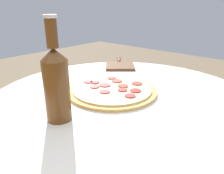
{
  "coord_description": "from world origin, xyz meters",
  "views": [
    {
      "loc": [
        -0.43,
        0.56,
        1.04
      ],
      "look_at": [
        0.06,
        0.0,
        0.76
      ],
      "focal_mm": 35.0,
      "sensor_mm": 36.0,
      "label": 1
    }
  ],
  "objects": [
    {
      "name": "beer_bottle",
      "position": [
        0.04,
        0.25,
        0.85
      ],
      "size": [
        0.07,
        0.07,
        0.28
      ],
      "color": "#563314",
      "rests_on": "table"
    },
    {
      "name": "pizza",
      "position": [
        0.06,
        0.0,
        0.75
      ],
      "size": [
        0.32,
        0.32,
        0.02
      ],
      "color": "tan",
      "rests_on": "table"
    },
    {
      "name": "table",
      "position": [
        0.0,
        0.0,
        0.58
      ],
      "size": [
        0.94,
        0.94,
        0.74
      ],
      "color": "silver",
      "rests_on": "ground_plane"
    },
    {
      "name": "pizza_paddle",
      "position": [
        0.25,
        -0.29,
        0.74
      ],
      "size": [
        0.22,
        0.24,
        0.02
      ],
      "rotation": [
        0.0,
        0.0,
        -0.85
      ],
      "color": "brown",
      "rests_on": "table"
    }
  ]
}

